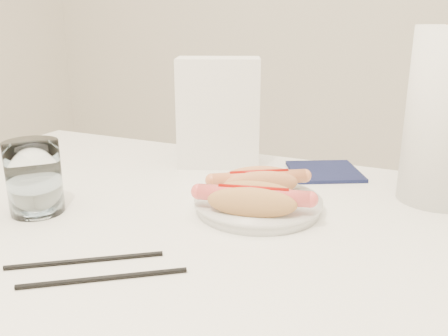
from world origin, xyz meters
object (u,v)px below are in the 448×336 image
at_px(hotdog_right, 253,200).
at_px(water_glass, 34,177).
at_px(plate, 258,206).
at_px(paper_towel_roll, 446,117).
at_px(napkin_box, 219,112).
at_px(hotdog_left, 259,182).
at_px(table, 177,255).

xyz_separation_m(hotdog_right, water_glass, (-0.32, -0.10, 0.02)).
xyz_separation_m(plate, hotdog_right, (0.01, -0.05, 0.03)).
relative_size(water_glass, paper_towel_roll, 0.40).
height_order(plate, napkin_box, napkin_box).
relative_size(napkin_box, paper_towel_roll, 0.77).
height_order(hotdog_left, paper_towel_roll, paper_towel_roll).
distance_m(hotdog_left, paper_towel_roll, 0.32).
bearing_deg(hotdog_left, napkin_box, 98.37).
bearing_deg(napkin_box, water_glass, -135.38).
height_order(plate, hotdog_left, hotdog_left).
relative_size(table, water_glass, 10.48).
bearing_deg(paper_towel_roll, table, -144.38).
bearing_deg(napkin_box, hotdog_left, -70.96).
relative_size(table, plate, 6.14).
bearing_deg(water_glass, napkin_box, 67.25).
distance_m(plate, water_glass, 0.35).
xyz_separation_m(plate, paper_towel_roll, (0.26, 0.17, 0.13)).
relative_size(hotdog_left, water_glass, 1.24).
xyz_separation_m(water_glass, paper_towel_roll, (0.57, 0.32, 0.08)).
height_order(table, plate, plate).
distance_m(hotdog_right, paper_towel_roll, 0.34).
bearing_deg(hotdog_right, table, -174.27).
relative_size(plate, napkin_box, 0.89).
bearing_deg(water_glass, table, 16.13).
bearing_deg(hotdog_left, plate, -104.75).
distance_m(plate, hotdog_left, 0.05).
relative_size(hotdog_left, hotdog_right, 0.86).
relative_size(hotdog_right, water_glass, 1.45).
bearing_deg(plate, hotdog_right, -77.92).
xyz_separation_m(table, hotdog_left, (0.09, 0.12, 0.10)).
height_order(table, napkin_box, napkin_box).
height_order(hotdog_right, napkin_box, napkin_box).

